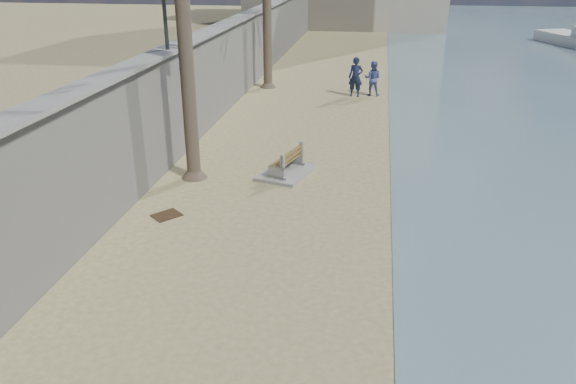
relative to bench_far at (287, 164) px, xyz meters
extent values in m
cube|color=gray|center=(-3.99, 8.83, 1.40)|extent=(0.45, 70.00, 3.50)
cube|color=gray|center=(-3.99, 8.83, 3.20)|extent=(0.80, 70.00, 0.12)
cube|color=gray|center=(0.00, 0.00, -0.30)|extent=(1.80, 2.22, 0.11)
cylinder|color=brown|center=(-2.76, -0.73, 3.77)|extent=(0.42, 0.42, 8.25)
cylinder|color=brown|center=(-2.92, 12.00, 3.37)|extent=(0.44, 0.44, 7.45)
imported|color=#141C39|center=(1.59, 10.72, 0.72)|extent=(0.82, 0.60, 2.14)
imported|color=#495397|center=(2.39, 11.08, 0.56)|extent=(0.95, 0.77, 1.82)
cube|color=#382616|center=(-2.64, -3.48, -0.34)|extent=(0.88, 0.89, 0.03)
camera|label=1|loc=(2.63, -16.15, 6.03)|focal=35.00mm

